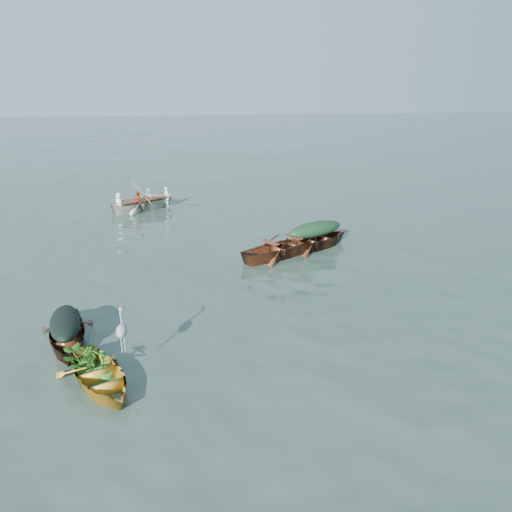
# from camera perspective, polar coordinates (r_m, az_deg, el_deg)

# --- Properties ---
(ground) EXTENTS (140.00, 140.00, 0.00)m
(ground) POSITION_cam_1_polar(r_m,az_deg,el_deg) (13.61, 1.56, -4.68)
(ground) COLOR #34493D
(ground) RESTS_ON ground
(yellow_dinghy) EXTENTS (2.50, 3.19, 0.78)m
(yellow_dinghy) POSITION_cam_1_polar(r_m,az_deg,el_deg) (10.44, -17.38, -13.89)
(yellow_dinghy) COLOR gold
(yellow_dinghy) RESTS_ON ground
(dark_covered_boat) EXTENTS (1.79, 3.34, 0.76)m
(dark_covered_boat) POSITION_cam_1_polar(r_m,az_deg,el_deg) (12.12, -20.69, -9.33)
(dark_covered_boat) COLOR #472A10
(dark_covered_boat) RESTS_ON ground
(green_tarp_boat) EXTENTS (4.24, 3.01, 0.94)m
(green_tarp_boat) POSITION_cam_1_polar(r_m,az_deg,el_deg) (17.53, 6.70, 0.88)
(green_tarp_boat) COLOR #4C2711
(green_tarp_boat) RESTS_ON ground
(open_wooden_boat) EXTENTS (4.30, 3.16, 0.97)m
(open_wooden_boat) POSITION_cam_1_polar(r_m,az_deg,el_deg) (16.65, 2.97, -0.03)
(open_wooden_boat) COLOR maroon
(open_wooden_boat) RESTS_ON ground
(rowed_boat) EXTENTS (4.17, 3.26, 0.98)m
(rowed_boat) POSITION_cam_1_polar(r_m,az_deg,el_deg) (23.09, -12.63, 5.16)
(rowed_boat) COLOR beige
(rowed_boat) RESTS_ON ground
(dark_tarp_cover) EXTENTS (0.98, 1.84, 0.40)m
(dark_tarp_cover) POSITION_cam_1_polar(r_m,az_deg,el_deg) (11.86, -21.03, -6.88)
(dark_tarp_cover) COLOR black
(dark_tarp_cover) RESTS_ON dark_covered_boat
(green_tarp_cover) EXTENTS (2.33, 1.65, 0.52)m
(green_tarp_cover) POSITION_cam_1_polar(r_m,az_deg,el_deg) (17.31, 6.79, 3.17)
(green_tarp_cover) COLOR #14311C
(green_tarp_cover) RESTS_ON green_tarp_boat
(thwart_benches) EXTENTS (2.21, 1.70, 0.04)m
(thwart_benches) POSITION_cam_1_polar(r_m,az_deg,el_deg) (16.49, 3.00, 1.61)
(thwart_benches) COLOR #512113
(thwart_benches) RESTS_ON open_wooden_boat
(heron) EXTENTS (0.43, 0.48, 0.92)m
(heron) POSITION_cam_1_polar(r_m,az_deg,el_deg) (10.20, -15.03, -8.95)
(heron) COLOR #9A9EA3
(heron) RESTS_ON yellow_dinghy
(dinghy_weeds) EXTENTS (1.04, 1.12, 0.60)m
(dinghy_weeds) POSITION_cam_1_polar(r_m,az_deg,el_deg) (10.56, -18.63, -9.28)
(dinghy_weeds) COLOR #32631A
(dinghy_weeds) RESTS_ON yellow_dinghy
(rowers) EXTENTS (3.05, 2.49, 0.76)m
(rowers) POSITION_cam_1_polar(r_m,az_deg,el_deg) (22.90, -12.80, 7.26)
(rowers) COLOR white
(rowers) RESTS_ON rowed_boat
(oars) EXTENTS (1.89, 2.52, 0.06)m
(oars) POSITION_cam_1_polar(r_m,az_deg,el_deg) (22.97, -12.73, 6.41)
(oars) COLOR brown
(oars) RESTS_ON rowed_boat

